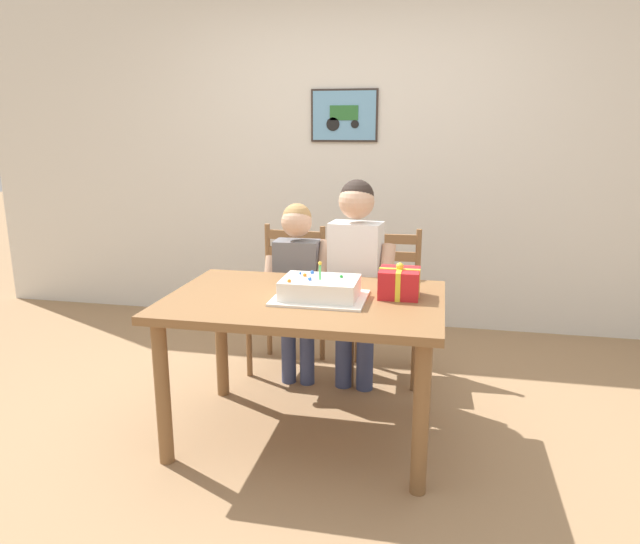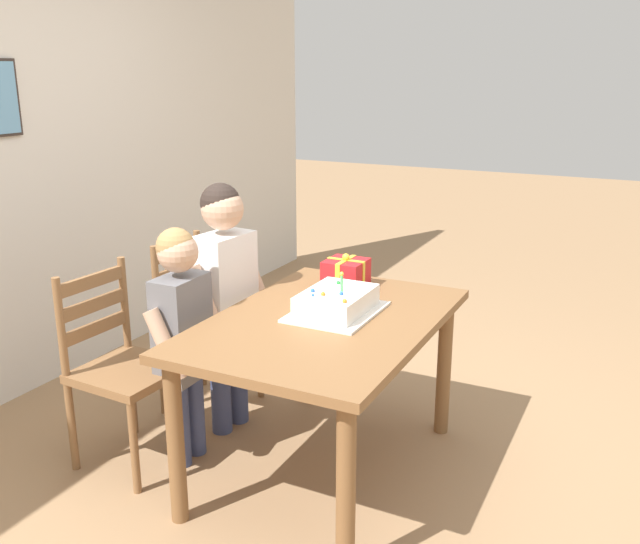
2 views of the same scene
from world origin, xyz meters
name	(u,v)px [view 2 (image 2 of 2)]	position (x,y,z in m)	size (l,w,h in m)	color
ground_plane	(325,470)	(0.00, 0.00, 0.00)	(20.00, 20.00, 0.00)	#997551
dining_table	(325,340)	(0.00, 0.00, 0.64)	(1.34, 0.90, 0.74)	brown
birthday_cake	(337,303)	(0.08, -0.02, 0.79)	(0.44, 0.34, 0.19)	white
gift_box_red_large	(346,273)	(0.45, 0.11, 0.81)	(0.20, 0.19, 0.17)	red
chair_left	(122,367)	(-0.32, 0.88, 0.47)	(0.44, 0.44, 0.92)	brown
chair_right	(204,323)	(0.32, 0.88, 0.47)	(0.44, 0.44, 0.92)	brown
child_older	(226,284)	(0.16, 0.62, 0.77)	(0.47, 0.28, 1.26)	#38426B
child_younger	(182,324)	(-0.19, 0.62, 0.68)	(0.40, 0.23, 1.12)	#38426B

